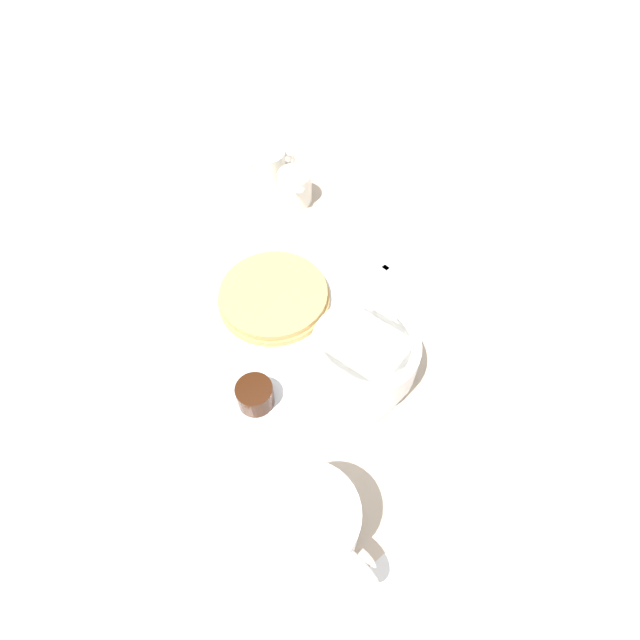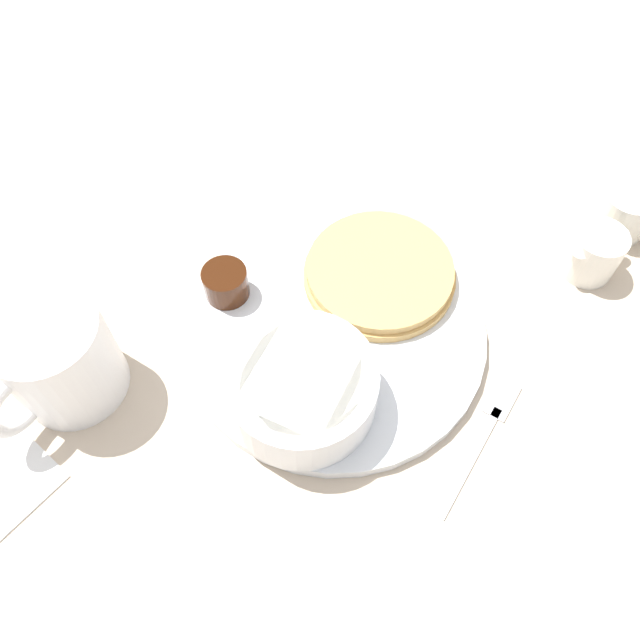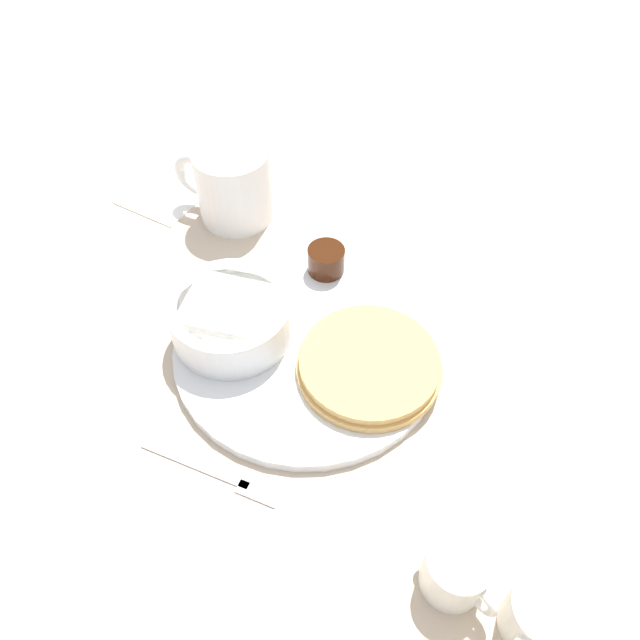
# 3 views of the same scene
# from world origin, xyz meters

# --- Properties ---
(ground_plane) EXTENTS (4.00, 4.00, 0.00)m
(ground_plane) POSITION_xyz_m (0.00, 0.00, 0.00)
(ground_plane) COLOR #C6B299
(plate) EXTENTS (0.27, 0.27, 0.01)m
(plate) POSITION_xyz_m (0.00, 0.00, 0.01)
(plate) COLOR white
(plate) RESTS_ON ground_plane
(pancake_stack) EXTENTS (0.14, 0.14, 0.02)m
(pancake_stack) POSITION_xyz_m (-0.07, -0.01, 0.02)
(pancake_stack) COLOR tan
(pancake_stack) RESTS_ON plate
(bowl) EXTENTS (0.12, 0.12, 0.05)m
(bowl) POSITION_xyz_m (0.07, 0.04, 0.04)
(bowl) COLOR white
(bowl) RESTS_ON plate
(syrup_cup) EXTENTS (0.04, 0.04, 0.03)m
(syrup_cup) POSITION_xyz_m (0.05, -0.09, 0.03)
(syrup_cup) COLOR #38190A
(syrup_cup) RESTS_ON plate
(butter_ramekin) EXTENTS (0.04, 0.04, 0.04)m
(butter_ramekin) POSITION_xyz_m (0.10, 0.03, 0.03)
(butter_ramekin) COLOR white
(butter_ramekin) RESTS_ON plate
(coffee_mug) EXTENTS (0.12, 0.09, 0.09)m
(coffee_mug) POSITION_xyz_m (0.20, -0.11, 0.05)
(coffee_mug) COLOR white
(coffee_mug) RESTS_ON ground_plane
(creamer_pitcher_near) EXTENTS (0.07, 0.05, 0.05)m
(creamer_pitcher_near) POSITION_xyz_m (-0.23, 0.11, 0.03)
(creamer_pitcher_near) COLOR white
(creamer_pitcher_near) RESTS_ON ground_plane
(creamer_pitcher_far) EXTENTS (0.05, 0.08, 0.05)m
(creamer_pitcher_far) POSITION_xyz_m (-0.30, 0.10, 0.02)
(creamer_pitcher_far) COLOR white
(creamer_pitcher_far) RESTS_ON ground_plane
(fork) EXTENTS (0.14, 0.05, 0.00)m
(fork) POSITION_xyz_m (-0.03, 0.15, 0.00)
(fork) COLOR silver
(fork) RESTS_ON ground_plane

